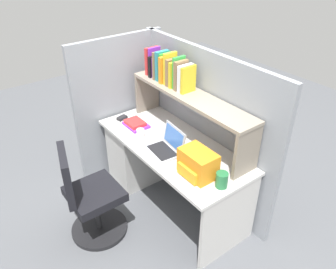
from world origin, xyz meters
name	(u,v)px	position (x,y,z in m)	size (l,w,h in m)	color
ground_plane	(172,202)	(0.00, 0.00, 0.00)	(8.00, 8.00, 0.00)	#595B60
desk	(150,153)	(-0.39, 0.00, 0.40)	(1.60, 0.70, 0.73)	silver
cubicle_partition_rear	(203,127)	(0.00, 0.38, 0.78)	(1.84, 0.05, 1.55)	gray
cubicle_partition_left	(121,107)	(-0.85, -0.05, 0.78)	(0.05, 1.06, 1.55)	gray
overhead_hutch	(190,104)	(0.00, 0.20, 1.08)	(1.44, 0.28, 0.45)	gray
reference_books_on_shelf	(169,70)	(-0.32, 0.20, 1.31)	(0.59, 0.18, 0.30)	red
laptop	(167,146)	(0.06, -0.11, 0.78)	(0.33, 0.28, 0.22)	#B7BABF
backpack	(197,164)	(0.48, -0.12, 0.84)	(0.30, 0.22, 0.22)	orange
computer_mouse	(122,118)	(-0.68, -0.14, 0.75)	(0.06, 0.10, 0.03)	#262628
paper_cup	(141,133)	(-0.27, -0.17, 0.77)	(0.08, 0.08, 0.09)	white
snack_canister	(222,180)	(0.70, -0.06, 0.79)	(0.10, 0.10, 0.13)	#26723F
desk_book_stack	(136,124)	(-0.48, -0.10, 0.76)	(0.24, 0.19, 0.06)	purple
office_chair	(89,200)	(-0.13, -0.83, 0.39)	(0.52, 0.54, 0.93)	black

